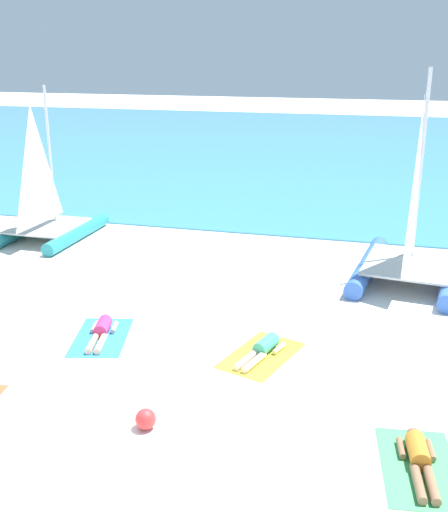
# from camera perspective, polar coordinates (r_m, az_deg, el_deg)

# --- Properties ---
(ground_plane) EXTENTS (120.00, 120.00, 0.00)m
(ground_plane) POSITION_cam_1_polar(r_m,az_deg,el_deg) (19.94, 3.89, 1.36)
(ground_plane) COLOR white
(ocean_water) EXTENTS (120.00, 40.00, 0.05)m
(ocean_water) POSITION_cam_1_polar(r_m,az_deg,el_deg) (39.92, 9.81, 9.88)
(ocean_water) COLOR teal
(ocean_water) RESTS_ON ground
(sailboat_teal) EXTENTS (2.42, 3.73, 4.82)m
(sailboat_teal) POSITION_cam_1_polar(r_m,az_deg,el_deg) (20.80, -15.94, 3.46)
(sailboat_teal) COLOR teal
(sailboat_teal) RESTS_ON ground
(sailboat_blue) EXTENTS (3.17, 4.48, 5.46)m
(sailboat_blue) POSITION_cam_1_polar(r_m,az_deg,el_deg) (17.00, 16.79, 0.38)
(sailboat_blue) COLOR blue
(sailboat_blue) RESTS_ON ground
(towel_center_left) EXTENTS (1.52, 2.11, 0.01)m
(towel_center_left) POSITION_cam_1_polar(r_m,az_deg,el_deg) (13.66, -11.24, -7.33)
(towel_center_left) COLOR #338CD8
(towel_center_left) RESTS_ON ground
(sunbather_center_left) EXTENTS (0.76, 1.56, 0.30)m
(sunbather_center_left) POSITION_cam_1_polar(r_m,az_deg,el_deg) (13.67, -11.21, -6.73)
(sunbather_center_left) COLOR #D83372
(sunbather_center_left) RESTS_ON towel_center_left
(towel_center_right) EXTENTS (1.62, 2.14, 0.01)m
(towel_center_right) POSITION_cam_1_polar(r_m,az_deg,el_deg) (12.68, 3.45, -9.11)
(towel_center_right) COLOR yellow
(towel_center_right) RESTS_ON ground
(sunbather_center_right) EXTENTS (0.83, 1.54, 0.30)m
(sunbather_center_right) POSITION_cam_1_polar(r_m,az_deg,el_deg) (12.68, 3.61, -8.49)
(sunbather_center_right) COLOR #3FB28C
(sunbather_center_right) RESTS_ON towel_center_right
(towel_rightmost) EXTENTS (1.34, 2.03, 0.01)m
(towel_rightmost) POSITION_cam_1_polar(r_m,az_deg,el_deg) (10.10, 17.53, -18.09)
(towel_rightmost) COLOR #4CB266
(towel_rightmost) RESTS_ON ground
(sunbather_rightmost) EXTENTS (0.61, 1.57, 0.30)m
(sunbather_rightmost) POSITION_cam_1_polar(r_m,az_deg,el_deg) (10.08, 17.54, -17.29)
(sunbather_rightmost) COLOR orange
(sunbather_rightmost) RESTS_ON towel_rightmost
(beach_ball) EXTENTS (0.35, 0.35, 0.35)m
(beach_ball) POSITION_cam_1_polar(r_m,az_deg,el_deg) (10.48, -7.23, -14.67)
(beach_ball) COLOR red
(beach_ball) RESTS_ON ground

